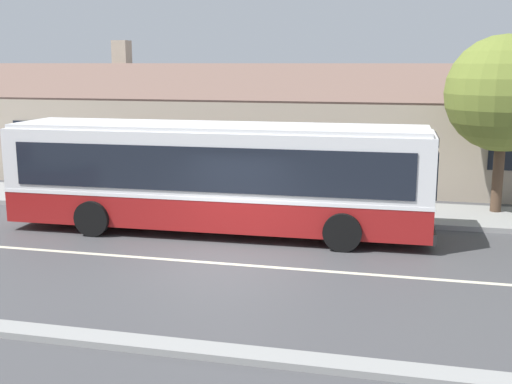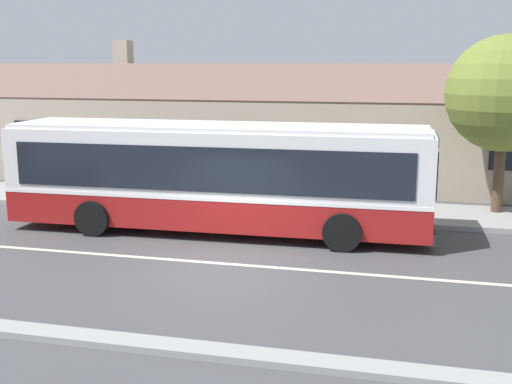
% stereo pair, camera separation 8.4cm
% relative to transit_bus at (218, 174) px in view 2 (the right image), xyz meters
% --- Properties ---
extents(ground_plane, '(300.00, 300.00, 0.00)m').
position_rel_transit_bus_xyz_m(ground_plane, '(0.99, -2.90, -1.65)').
color(ground_plane, '#424244').
extents(sidewalk_far, '(60.00, 3.00, 0.15)m').
position_rel_transit_bus_xyz_m(sidewalk_far, '(0.99, 3.10, -1.57)').
color(sidewalk_far, gray).
rests_on(sidewalk_far, ground).
extents(curb_near, '(60.00, 0.50, 0.12)m').
position_rel_transit_bus_xyz_m(curb_near, '(0.99, -7.65, -1.59)').
color(curb_near, gray).
rests_on(curb_near, ground).
extents(lane_divider_stripe, '(60.00, 0.16, 0.01)m').
position_rel_transit_bus_xyz_m(lane_divider_stripe, '(0.99, -2.90, -1.64)').
color(lane_divider_stripe, beige).
rests_on(lane_divider_stripe, ground).
extents(community_building, '(26.48, 8.38, 5.74)m').
position_rel_transit_bus_xyz_m(community_building, '(-0.67, 9.86, 0.12)').
color(community_building, tan).
rests_on(community_building, ground).
extents(transit_bus, '(11.96, 2.95, 3.06)m').
position_rel_transit_bus_xyz_m(transit_bus, '(0.00, 0.00, 0.00)').
color(transit_bus, maroon).
rests_on(transit_bus, ground).
extents(bench_by_building, '(1.77, 0.51, 0.94)m').
position_rel_transit_bus_xyz_m(bench_by_building, '(-5.22, 2.96, -1.07)').
color(bench_by_building, brown).
rests_on(bench_by_building, sidewalk_far).
extents(street_tree_primary, '(3.55, 3.55, 5.60)m').
position_rel_transit_bus_xyz_m(street_tree_primary, '(7.96, 3.81, 2.16)').
color(street_tree_primary, '#4C3828').
rests_on(street_tree_primary, ground).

